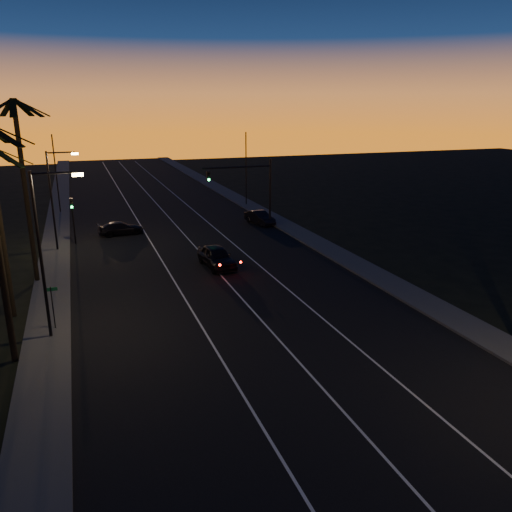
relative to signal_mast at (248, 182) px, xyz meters
name	(u,v)px	position (x,y,z in m)	size (l,w,h in m)	color
road	(204,264)	(-7.14, -9.99, -4.78)	(20.00, 170.00, 0.01)	black
sidewalk_left	(53,279)	(-18.34, -9.99, -4.70)	(2.40, 170.00, 0.16)	#3C3C39
sidewalk_right	(330,250)	(4.06, -9.99, -4.70)	(2.40, 170.00, 0.16)	#3C3C39
lane_stripe_left	(166,268)	(-10.14, -9.99, -4.76)	(0.12, 160.00, 0.01)	silver
lane_stripe_mid	(210,263)	(-6.64, -9.99, -4.76)	(0.12, 160.00, 0.01)	silver
lane_stripe_right	(252,259)	(-3.14, -9.99, -4.76)	(0.12, 160.00, 0.01)	silver
palm_far	(23,175)	(-19.34, -9.99, 2.83)	(4.25, 4.16, 12.53)	black
streetlight_left_near	(45,243)	(-17.84, -19.99, 0.54)	(2.55, 0.26, 9.00)	black
streetlight_left_far	(55,193)	(-17.82, -1.99, 0.28)	(2.55, 0.26, 8.50)	black
street_sign	(52,303)	(-17.94, -18.99, -3.13)	(0.70, 0.06, 2.60)	black
signal_mast	(248,182)	(0.00, 0.00, 0.00)	(7.10, 0.41, 7.00)	black
signal_post	(72,213)	(-16.64, -0.01, -1.89)	(0.28, 0.37, 4.20)	black
far_pole_left	(56,174)	(-18.14, 15.01, -0.28)	(0.14, 0.14, 9.00)	black
far_pole_right	(246,169)	(3.86, 12.01, -0.28)	(0.14, 0.14, 9.00)	black
lead_car	(217,257)	(-6.36, -10.95, -3.96)	(2.34, 5.47, 1.63)	black
right_car	(260,218)	(1.86, 1.68, -4.09)	(2.31, 4.37, 1.37)	black
cross_car	(121,228)	(-12.41, 1.98, -4.14)	(4.50, 2.27, 1.25)	black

